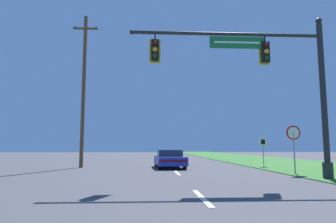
% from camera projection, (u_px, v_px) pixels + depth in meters
% --- Properties ---
extents(grass_verge_right, '(10.00, 110.00, 0.04)m').
position_uv_depth(grass_verge_right, '(260.00, 160.00, 32.69)').
color(grass_verge_right, '#38752D').
rests_on(grass_verge_right, ground).
extents(road_center_line, '(0.16, 34.80, 0.01)m').
position_uv_depth(road_center_line, '(169.00, 164.00, 24.17)').
color(road_center_line, silver).
rests_on(road_center_line, ground).
extents(signal_mast, '(9.05, 0.47, 7.39)m').
position_uv_depth(signal_mast, '(275.00, 78.00, 13.59)').
color(signal_mast, '#232326').
rests_on(signal_mast, grass_verge_right).
extents(car_ahead, '(2.08, 4.32, 1.19)m').
position_uv_depth(car_ahead, '(169.00, 159.00, 20.42)').
color(car_ahead, black).
rests_on(car_ahead, ground).
extents(stop_sign, '(0.76, 0.07, 2.50)m').
position_uv_depth(stop_sign, '(294.00, 138.00, 15.83)').
color(stop_sign, gray).
rests_on(stop_sign, grass_verge_right).
extents(route_sign_post, '(0.55, 0.06, 2.03)m').
position_uv_depth(route_sign_post, '(263.00, 145.00, 21.56)').
color(route_sign_post, gray).
rests_on(route_sign_post, grass_verge_right).
extents(utility_pole_near, '(1.80, 0.26, 10.88)m').
position_uv_depth(utility_pole_near, '(84.00, 88.00, 21.24)').
color(utility_pole_near, brown).
rests_on(utility_pole_near, ground).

